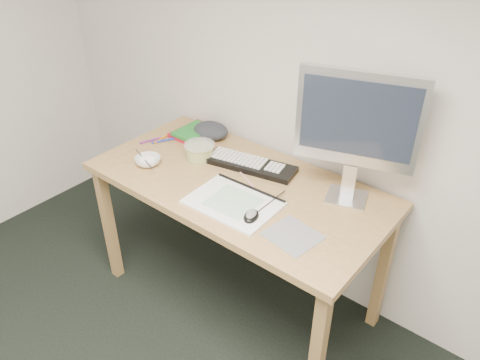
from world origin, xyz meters
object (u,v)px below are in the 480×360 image
object	(u,v)px
desk	(237,196)
keyboard	(251,165)
monitor	(357,123)
rice_bowl	(148,161)
sketchpad	(233,203)

from	to	relation	value
desk	keyboard	xyz separation A→B (m)	(-0.03, 0.14, 0.10)
desk	monitor	xyz separation A→B (m)	(0.45, 0.20, 0.44)
desk	rice_bowl	world-z (taller)	rice_bowl
sketchpad	keyboard	size ratio (longest dim) A/B	0.86
keyboard	rice_bowl	world-z (taller)	rice_bowl
sketchpad	monitor	distance (m)	0.61
sketchpad	keyboard	bearing A→B (deg)	112.23
sketchpad	keyboard	xyz separation A→B (m)	(-0.13, 0.29, 0.01)
monitor	keyboard	bearing A→B (deg)	169.22
sketchpad	monitor	bearing A→B (deg)	42.59
desk	sketchpad	size ratio (longest dim) A/B	3.68
monitor	rice_bowl	bearing A→B (deg)	-176.11
desk	sketchpad	distance (m)	0.20
desk	keyboard	world-z (taller)	keyboard
keyboard	rice_bowl	distance (m)	0.50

